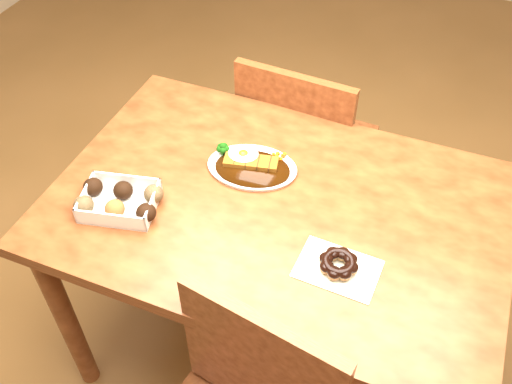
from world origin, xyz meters
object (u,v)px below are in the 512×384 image
at_px(chair_far, 303,148).
at_px(pon_de_ring, 338,264).
at_px(table, 277,228).
at_px(katsu_curry_plate, 251,165).
at_px(donut_box, 119,200).

height_order(chair_far, pon_de_ring, chair_far).
height_order(table, pon_de_ring, pon_de_ring).
bearing_deg(chair_far, pon_de_ring, 117.15).
height_order(katsu_curry_plate, pon_de_ring, katsu_curry_plate).
bearing_deg(pon_de_ring, donut_box, -177.97).
distance_m(katsu_curry_plate, pon_de_ring, 0.41).
bearing_deg(pon_de_ring, table, 144.85).
distance_m(donut_box, pon_de_ring, 0.59).
height_order(table, chair_far, chair_far).
bearing_deg(katsu_curry_plate, donut_box, -134.25).
xyz_separation_m(table, katsu_curry_plate, (-0.12, 0.10, 0.11)).
height_order(chair_far, katsu_curry_plate, chair_far).
bearing_deg(pon_de_ring, katsu_curry_plate, 142.92).
xyz_separation_m(table, chair_far, (-0.09, 0.53, -0.17)).
bearing_deg(table, donut_box, -156.16).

